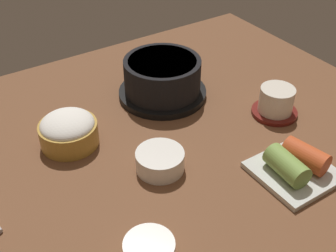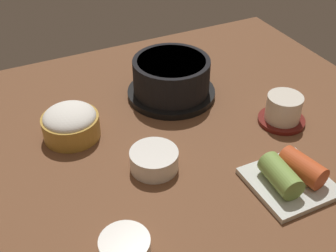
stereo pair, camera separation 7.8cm
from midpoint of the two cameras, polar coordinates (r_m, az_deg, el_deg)
dining_table at (r=81.22cm, az=-4.71°, el=-2.11°), size 100.00×76.00×2.00cm
stone_pot at (r=89.81cm, az=-3.25°, el=6.26°), size 18.57×18.57×8.42cm
rice_bowl at (r=80.08cm, az=-15.83°, el=-0.62°), size 10.58×10.58×6.08cm
tea_cup_with_saucer at (r=86.48cm, az=11.65°, el=3.04°), size 9.13×9.13×5.89cm
banchan_cup_center at (r=72.67cm, az=-4.16°, el=-4.68°), size 8.29×8.29×3.48cm
kimchi_plate at (r=73.45cm, az=13.62°, el=-5.20°), size 12.51×12.51×4.94cm
side_bowl_near at (r=60.25cm, az=-6.37°, el=-16.40°), size 7.04×7.04×3.63cm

